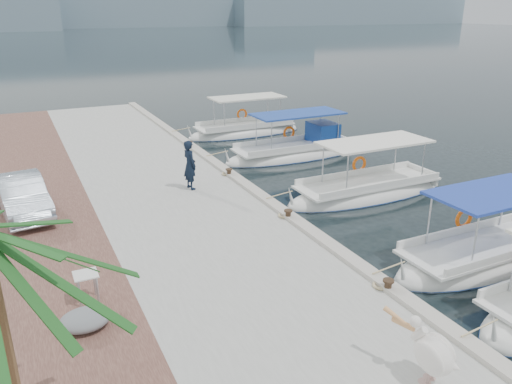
# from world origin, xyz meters

# --- Properties ---
(ground) EXTENTS (400.00, 400.00, 0.00)m
(ground) POSITION_xyz_m (0.00, 0.00, 0.00)
(ground) COLOR black
(ground) RESTS_ON ground
(concrete_quay) EXTENTS (6.00, 40.00, 0.50)m
(concrete_quay) POSITION_xyz_m (-3.00, 5.00, 0.25)
(concrete_quay) COLOR #9E9E99
(concrete_quay) RESTS_ON ground
(quay_curb) EXTENTS (0.44, 40.00, 0.12)m
(quay_curb) POSITION_xyz_m (-0.22, 5.00, 0.56)
(quay_curb) COLOR #AEA79A
(quay_curb) RESTS_ON concrete_quay
(cobblestone_strip) EXTENTS (4.00, 40.00, 0.50)m
(cobblestone_strip) POSITION_xyz_m (-8.00, 5.00, 0.25)
(cobblestone_strip) COLOR brown
(cobblestone_strip) RESTS_ON ground
(distant_hills) EXTENTS (330.00, 60.00, 18.00)m
(distant_hills) POSITION_xyz_m (29.61, 201.49, 7.61)
(distant_hills) COLOR gray
(distant_hills) RESTS_ON ground
(fishing_caique_b) EXTENTS (6.21, 2.22, 2.83)m
(fishing_caique_b) POSITION_xyz_m (3.69, -2.84, 0.13)
(fishing_caique_b) COLOR white
(fishing_caique_b) RESTS_ON ground
(fishing_caique_c) EXTENTS (7.34, 2.19, 2.83)m
(fishing_caique_c) POSITION_xyz_m (4.25, 3.20, 0.12)
(fishing_caique_c) COLOR white
(fishing_caique_c) RESTS_ON ground
(fishing_caique_d) EXTENTS (7.57, 2.23, 2.83)m
(fishing_caique_d) POSITION_xyz_m (4.48, 9.31, 0.19)
(fishing_caique_d) COLOR white
(fishing_caique_d) RESTS_ON ground
(fishing_caique_e) EXTENTS (7.15, 2.20, 2.83)m
(fishing_caique_e) POSITION_xyz_m (4.16, 14.77, 0.12)
(fishing_caique_e) COLOR white
(fishing_caique_e) RESTS_ON ground
(mooring_bollards) EXTENTS (0.28, 20.28, 0.33)m
(mooring_bollards) POSITION_xyz_m (-0.35, 1.50, 0.69)
(mooring_bollards) COLOR black
(mooring_bollards) RESTS_ON concrete_quay
(pelican) EXTENTS (0.76, 1.57, 1.21)m
(pelican) POSITION_xyz_m (-1.73, -6.30, 1.12)
(pelican) COLOR tan
(pelican) RESTS_ON concrete_quay
(fisherman) EXTENTS (0.56, 0.76, 1.91)m
(fisherman) POSITION_xyz_m (-2.27, 5.77, 1.46)
(fisherman) COLOR black
(fisherman) RESTS_ON concrete_quay
(parked_car) EXTENTS (1.82, 4.10, 1.31)m
(parked_car) POSITION_xyz_m (-8.17, 5.83, 1.15)
(parked_car) COLOR silver
(parked_car) RESTS_ON cobblestone_strip
(tarp_bundle) EXTENTS (1.10, 0.90, 0.40)m
(tarp_bundle) POSITION_xyz_m (-7.27, -1.78, 0.70)
(tarp_bundle) COLOR slate
(tarp_bundle) RESTS_ON cobblestone_strip
(folding_table) EXTENTS (0.55, 0.55, 0.73)m
(folding_table) POSITION_xyz_m (-7.05, -0.71, 1.02)
(folding_table) COLOR silver
(folding_table) RESTS_ON cobblestone_strip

